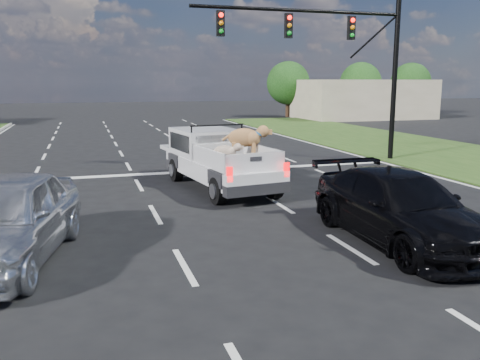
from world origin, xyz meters
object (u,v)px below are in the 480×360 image
object	(u,v)px
traffic_signal	(346,50)
silver_sedan	(5,219)
pickup_truck	(218,158)
black_coupe	(400,208)

from	to	relation	value
traffic_signal	silver_sedan	xyz separation A→B (m)	(-12.14, -9.21, -3.88)
silver_sedan	pickup_truck	bearing A→B (deg)	57.22
traffic_signal	black_coupe	xyz separation A→B (m)	(-4.21, -10.36, -3.97)
black_coupe	silver_sedan	bearing A→B (deg)	172.16
pickup_truck	silver_sedan	world-z (taller)	pickup_truck
silver_sedan	black_coupe	xyz separation A→B (m)	(7.94, -1.15, -0.09)
traffic_signal	silver_sedan	world-z (taller)	traffic_signal
traffic_signal	silver_sedan	bearing A→B (deg)	-142.83
silver_sedan	traffic_signal	bearing A→B (deg)	49.84
pickup_truck	black_coupe	size ratio (longest dim) A/B	1.10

